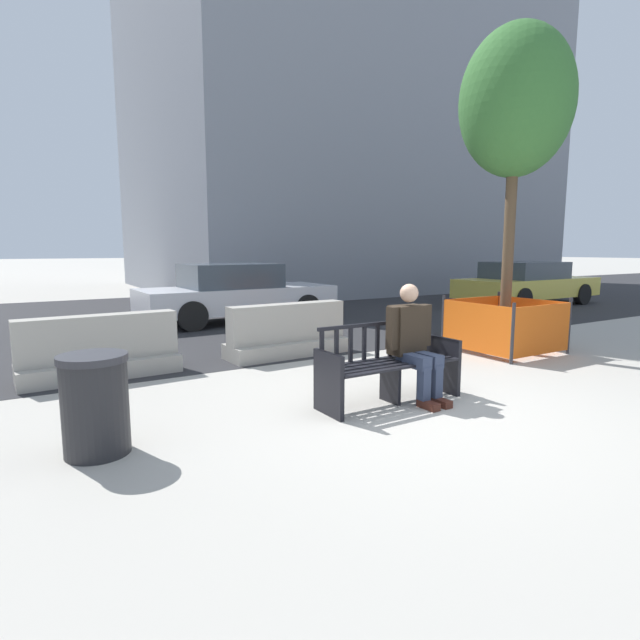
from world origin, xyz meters
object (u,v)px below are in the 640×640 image
jersey_barrier_centre (288,334)px  seated_person (413,340)px  car_taxi_near (527,283)px  construction_fence (504,324)px  jersey_barrier_left (100,352)px  trash_bin (95,404)px  street_bench (389,367)px  street_tree (516,104)px  car_sedan_far (236,293)px

jersey_barrier_centre → seated_person: bearing=-88.0°
car_taxi_near → construction_fence: bearing=-146.3°
jersey_barrier_left → car_taxi_near: size_ratio=0.43×
jersey_barrier_centre → car_taxi_near: size_ratio=0.42×
trash_bin → street_bench: bearing=-2.9°
jersey_barrier_left → trash_bin: (-0.41, -2.71, 0.09)m
street_tree → construction_fence: (0.00, -0.00, -3.51)m
jersey_barrier_centre → car_sedan_far: (0.73, 3.99, 0.34)m
trash_bin → street_tree: bearing=9.1°
street_bench → trash_bin: (-3.00, 0.15, 0.03)m
street_bench → street_tree: size_ratio=0.33×
seated_person → car_sedan_far: car_sedan_far is taller
car_sedan_far → construction_fence: bearing=-65.8°
jersey_barrier_centre → trash_bin: size_ratio=2.39×
street_bench → jersey_barrier_centre: bearing=86.0°
seated_person → trash_bin: (-3.29, 0.21, -0.26)m
seated_person → construction_fence: (3.15, 1.24, -0.23)m
street_tree → car_sedan_far: (-2.52, 5.59, -3.29)m
seated_person → car_sedan_far: bearing=84.7°
street_bench → jersey_barrier_left: 3.86m
construction_fence → car_sedan_far: bearing=114.2°
construction_fence → car_taxi_near: 7.79m
car_sedan_far → trash_bin: bearing=-120.6°
jersey_barrier_centre → jersey_barrier_left: (-2.78, 0.07, 0.00)m
street_bench → car_taxi_near: size_ratio=0.35×
jersey_barrier_centre → car_taxi_near: (9.73, 2.72, 0.33)m
street_bench → jersey_barrier_centre: 2.80m
seated_person → trash_bin: bearing=176.4°
seated_person → construction_fence: seated_person is taller
seated_person → car_taxi_near: 11.12m
car_taxi_near → trash_bin: size_ratio=5.64×
street_bench → car_taxi_near: car_taxi_near is taller
street_bench → car_sedan_far: (0.93, 6.78, 0.28)m
seated_person → street_tree: street_tree is taller
jersey_barrier_centre → construction_fence: 3.63m
street_bench → street_tree: (3.44, 1.19, 3.57)m
seated_person → trash_bin: 3.31m
trash_bin → car_taxi_near: bearing=22.5°
street_tree → car_sedan_far: bearing=114.2°
car_sedan_far → seated_person: bearing=-95.3°
jersey_barrier_centre → jersey_barrier_left: same height
seated_person → street_tree: bearing=21.5°
trash_bin → car_sedan_far: bearing=59.4°
street_bench → seated_person: seated_person is taller
jersey_barrier_left → car_taxi_near: bearing=12.0°
street_bench → trash_bin: 3.00m
jersey_barrier_left → construction_fence: (6.03, -1.67, 0.12)m
car_taxi_near → car_sedan_far: car_sedan_far is taller
seated_person → car_taxi_near: bearing=30.0°
jersey_barrier_centre → construction_fence: bearing=-26.3°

